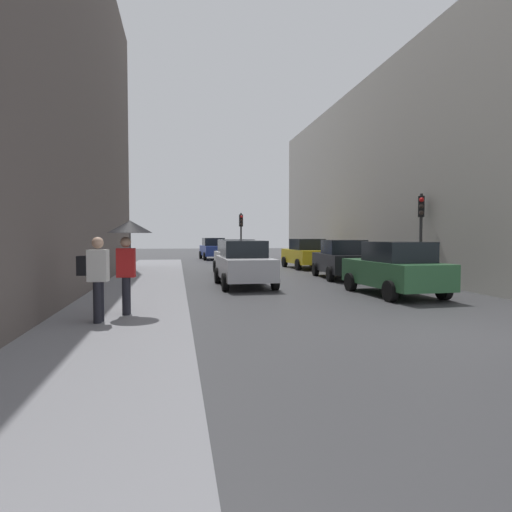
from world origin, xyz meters
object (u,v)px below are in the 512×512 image
Objects in this scene: car_white_compact at (236,257)px; pedestrian_with_black_backpack at (96,274)px; car_blue_van at (214,249)px; traffic_light_mid_street at (421,222)px; car_yellow_taxi at (306,254)px; car_silver_hatchback at (244,264)px; traffic_light_far_median at (241,229)px; car_green_estate at (395,269)px; pedestrian_with_umbrella at (129,241)px; car_dark_suv at (342,259)px.

pedestrian_with_black_backpack reaches higher than car_white_compact.
car_blue_van and car_white_compact have the same top height.
car_blue_van is (-6.74, 20.25, -1.63)m from traffic_light_mid_street.
car_yellow_taxi is 18.57m from pedestrian_with_black_backpack.
car_silver_hatchback and car_white_compact have the same top height.
traffic_light_far_median is 0.83× the size of car_white_compact.
car_silver_hatchback is at bearing -94.19° from car_white_compact.
traffic_light_mid_street is 0.86× the size of car_silver_hatchback.
pedestrian_with_umbrella is at bearing -159.19° from car_green_estate.
car_dark_suv is (-2.28, 2.75, -1.63)m from traffic_light_mid_street.
traffic_light_mid_street is 21.41m from car_blue_van.
car_green_estate is 12.20m from car_yellow_taxi.
traffic_light_far_median is at bearing 80.37° from car_white_compact.
car_yellow_taxi is 2.00× the size of pedestrian_with_umbrella.
car_green_estate is at bearing -65.52° from car_white_compact.
pedestrian_with_black_backpack is at bearing -148.18° from traffic_light_mid_street.
traffic_light_mid_street is at bearing -70.25° from traffic_light_far_median.
car_yellow_taxi is (0.54, 12.18, 0.00)m from car_green_estate.
traffic_light_far_median reaches higher than car_dark_suv.
car_silver_hatchback is 5.41m from car_white_compact.
traffic_light_far_median is at bearing 119.38° from car_yellow_taxi.
pedestrian_with_umbrella reaches higher than car_yellow_taxi.
car_white_compact is 0.98× the size of car_dark_suv.
car_dark_suv is at bearing 86.06° from car_green_estate.
traffic_light_mid_street reaches higher than pedestrian_with_umbrella.
car_blue_van is 2.44× the size of pedestrian_with_black_backpack.
car_yellow_taxi is at bearing 88.72° from car_dark_suv.
traffic_light_mid_street is 2.06× the size of pedestrian_with_black_backpack.
pedestrian_with_black_backpack is at bearing -109.67° from car_white_compact.
car_yellow_taxi and car_silver_hatchback have the same top height.
car_green_estate is 5.68m from car_silver_hatchback.
pedestrian_with_umbrella reaches higher than car_white_compact.
traffic_light_far_median reaches higher than car_yellow_taxi.
car_green_estate and car_dark_suv have the same top height.
car_blue_van is at bearing 99.86° from car_green_estate.
car_yellow_taxi is at bearing 60.31° from pedestrian_with_black_backpack.
traffic_light_far_median is 0.97× the size of traffic_light_mid_street.
car_blue_van is at bearing 104.29° from car_dark_suv.
car_yellow_taxi is at bearing 60.52° from pedestrian_with_umbrella.
car_yellow_taxi is at bearing -60.62° from traffic_light_far_median.
car_green_estate is at bearing -93.94° from car_dark_suv.
car_green_estate is at bearing -92.56° from car_yellow_taxi.
car_silver_hatchback is (-4.45, 3.52, 0.00)m from car_green_estate.
car_green_estate is (-2.69, -3.09, -1.63)m from traffic_light_mid_street.
pedestrian_with_umbrella is at bearing -108.55° from car_white_compact.
car_yellow_taxi is at bearing -67.59° from car_blue_van.
traffic_light_mid_street is 7.34m from car_silver_hatchback.
pedestrian_with_umbrella is (-8.08, -3.07, 0.96)m from car_green_estate.
car_green_estate and car_blue_van have the same top height.
car_white_compact is 13.66m from pedestrian_with_black_backpack.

